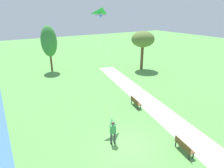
{
  "coord_description": "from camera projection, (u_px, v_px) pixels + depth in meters",
  "views": [
    {
      "loc": [
        -6.65,
        -9.03,
        8.81
      ],
      "look_at": [
        -0.34,
        1.31,
        4.2
      ],
      "focal_mm": 31.2,
      "sensor_mm": 36.0,
      "label": 1
    }
  ],
  "objects": [
    {
      "name": "ground_plane",
      "position": [
        126.0,
        145.0,
        13.58
      ],
      "size": [
        120.0,
        120.0,
        0.0
      ],
      "primitive_type": "plane",
      "color": "#569947"
    },
    {
      "name": "walkway_path",
      "position": [
        161.0,
        113.0,
        17.79
      ],
      "size": [
        8.55,
        31.86,
        0.02
      ],
      "primitive_type": "cube",
      "rotation": [
        0.0,
        0.0,
        -0.19
      ],
      "color": "#ADA393",
      "rests_on": "ground"
    },
    {
      "name": "person_kite_flyer",
      "position": [
        113.0,
        130.0,
        13.4
      ],
      "size": [
        0.5,
        0.63,
        1.83
      ],
      "color": "#232328",
      "rests_on": "ground"
    },
    {
      "name": "flying_kite",
      "position": [
        102.0,
        14.0,
        14.35
      ],
      "size": [
        1.84,
        3.7,
        7.21
      ],
      "color": "green"
    },
    {
      "name": "park_bench_near_walkway",
      "position": [
        184.0,
        146.0,
        12.69
      ],
      "size": [
        0.72,
        1.56,
        0.88
      ],
      "color": "brown",
      "rests_on": "ground"
    },
    {
      "name": "park_bench_far_walkway",
      "position": [
        135.0,
        102.0,
        18.83
      ],
      "size": [
        0.72,
        1.56,
        0.88
      ],
      "color": "brown",
      "rests_on": "ground"
    },
    {
      "name": "tree_behind_path",
      "position": [
        143.0,
        40.0,
        29.39
      ],
      "size": [
        3.59,
        3.35,
        5.91
      ],
      "color": "brown",
      "rests_on": "ground"
    },
    {
      "name": "tree_lakeside_far",
      "position": [
        49.0,
        42.0,
        28.44
      ],
      "size": [
        2.3,
        2.36,
        6.79
      ],
      "color": "brown",
      "rests_on": "ground"
    }
  ]
}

